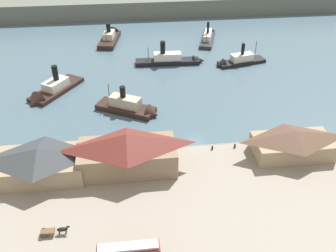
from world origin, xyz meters
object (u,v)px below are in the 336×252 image
ferry_shed_customs_shed (40,162)px  ferry_shed_east_terminal (127,151)px  ferry_near_quay (236,61)px  ferry_shed_central_terminal (293,142)px  ferry_outer_harbor (174,60)px  ferry_approaching_west (132,108)px  ferry_mid_harbor (110,37)px  ferry_moored_east (208,36)px  ferry_moored_west (50,92)px  mooring_post_center_west (212,148)px  mooring_post_center_east (235,146)px  horse_cart (54,231)px

ferry_shed_customs_shed → ferry_shed_east_terminal: size_ratio=0.87×
ferry_shed_customs_shed → ferry_shed_east_terminal: ferry_shed_east_terminal is taller
ferry_near_quay → ferry_shed_central_terminal: bearing=-91.7°
ferry_outer_harbor → ferry_approaching_west: bearing=-116.8°
ferry_mid_harbor → ferry_approaching_west: bearing=-83.4°
ferry_mid_harbor → ferry_moored_east: size_ratio=0.95×
ferry_moored_west → mooring_post_center_west: bearing=-38.4°
ferry_shed_central_terminal → ferry_approaching_west: size_ratio=0.98×
ferry_shed_central_terminal → ferry_mid_harbor: size_ratio=0.90×
ferry_moored_west → mooring_post_center_east: bearing=-35.0°
ferry_shed_customs_shed → ferry_approaching_west: bearing=51.5°
mooring_post_center_east → ferry_moored_west: bearing=145.0°
ferry_shed_customs_shed → ferry_moored_east: 96.84m
ferry_shed_central_terminal → horse_cart: bearing=-161.1°
ferry_shed_east_terminal → mooring_post_center_west: ferry_shed_east_terminal is taller
mooring_post_center_east → ferry_near_quay: size_ratio=0.05×
mooring_post_center_east → ferry_approaching_west: bearing=138.7°
ferry_shed_east_terminal → ferry_moored_east: 87.80m
mooring_post_center_east → ferry_moored_west: ferry_moored_west is taller
ferry_shed_central_terminal → ferry_moored_east: 79.87m
ferry_approaching_west → ferry_moored_east: ferry_moored_east is taller
ferry_approaching_west → ferry_near_quay: bearing=36.8°
ferry_near_quay → ferry_approaching_west: (-38.10, -28.51, 0.28)m
ferry_shed_central_terminal → mooring_post_center_west: 18.70m
ferry_approaching_west → ferry_moored_east: (33.27, 54.49, -0.27)m
mooring_post_center_east → ferry_shed_customs_shed: bearing=-173.9°
mooring_post_center_east → ferry_approaching_west: ferry_approaching_west is taller
ferry_moored_east → ferry_shed_customs_shed: bearing=-123.8°
ferry_shed_east_terminal → mooring_post_center_east: ferry_shed_east_terminal is taller
mooring_post_center_east → ferry_moored_west: size_ratio=0.04×
mooring_post_center_east → mooring_post_center_west: bearing=-179.3°
ferry_shed_east_terminal → ferry_outer_harbor: size_ratio=0.87×
mooring_post_center_west → ferry_moored_east: size_ratio=0.04×
ferry_shed_east_terminal → mooring_post_center_west: bearing=12.9°
ferry_shed_central_terminal → ferry_near_quay: ferry_shed_central_terminal is taller
horse_cart → ferry_approaching_west: ferry_approaching_west is taller
ferry_mid_harbor → ferry_approaching_west: 58.41m
ferry_shed_customs_shed → ferry_mid_harbor: (13.88, 83.92, -3.36)m
horse_cart → mooring_post_center_east: (39.88, 21.98, -0.49)m
ferry_shed_customs_shed → ferry_near_quay: 80.13m
ferry_shed_customs_shed → ferry_moored_east: size_ratio=0.88×
mooring_post_center_west → ferry_approaching_west: 28.14m
ferry_mid_harbor → ferry_moored_west: ferry_moored_west is taller
horse_cart → ferry_outer_harbor: (31.87, 74.92, -0.59)m
ferry_shed_central_terminal → ferry_approaching_west: 44.49m
ferry_shed_customs_shed → ferry_mid_harbor: ferry_shed_customs_shed is taller
mooring_post_center_east → ferry_mid_harbor: 84.96m
ferry_moored_west → ferry_shed_central_terminal: bearing=-32.0°
ferry_mid_harbor → ferry_moored_west: (-17.90, -45.08, -0.15)m
mooring_post_center_west → mooring_post_center_east: same height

